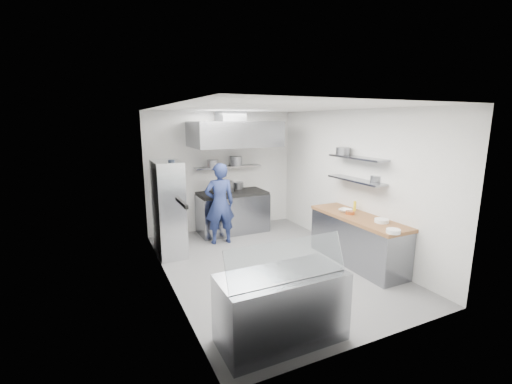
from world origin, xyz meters
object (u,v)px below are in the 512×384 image
gas_range (233,213)px  wire_rack (168,208)px  chef (220,204)px  display_case (281,308)px

gas_range → wire_rack: (-1.63, -0.77, 0.48)m
gas_range → chef: (-0.53, -0.61, 0.42)m
chef → gas_range: bearing=-124.7°
gas_range → chef: size_ratio=0.92×
display_case → chef: bearing=82.3°
chef → wire_rack: (-1.10, -0.17, 0.06)m
gas_range → chef: 0.91m
chef → wire_rack: size_ratio=0.94×
gas_range → wire_rack: wire_rack is taller
chef → wire_rack: bearing=14.7°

